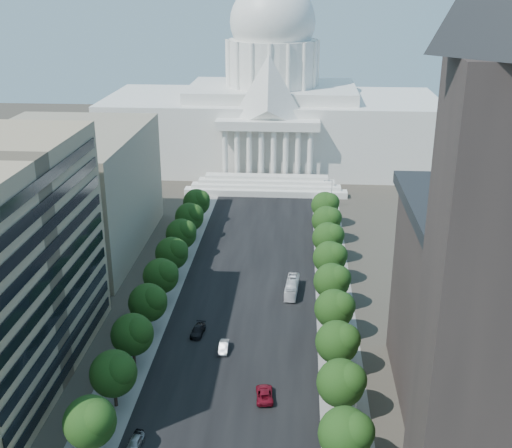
% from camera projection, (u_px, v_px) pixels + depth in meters
% --- Properties ---
extents(road_asphalt, '(30.00, 260.00, 0.01)m').
position_uv_depth(road_asphalt, '(252.00, 269.00, 153.33)').
color(road_asphalt, black).
rests_on(road_asphalt, ground).
extents(sidewalk_left, '(8.00, 260.00, 0.02)m').
position_uv_depth(sidewalk_left, '(174.00, 267.00, 154.59)').
color(sidewalk_left, gray).
rests_on(sidewalk_left, ground).
extents(sidewalk_right, '(8.00, 260.00, 0.02)m').
position_uv_depth(sidewalk_right, '(332.00, 271.00, 152.07)').
color(sidewalk_right, gray).
rests_on(sidewalk_right, ground).
extents(capitol, '(120.00, 56.00, 73.00)m').
position_uv_depth(capitol, '(272.00, 110.00, 234.60)').
color(capitol, white).
rests_on(capitol, ground).
extents(office_block_left_far, '(38.00, 52.00, 30.00)m').
position_uv_depth(office_block_left_far, '(64.00, 192.00, 160.47)').
color(office_block_left_far, gray).
rests_on(office_block_left_far, ground).
extents(tree_l_b, '(7.79, 7.60, 9.97)m').
position_uv_depth(tree_l_b, '(92.00, 421.00, 90.52)').
color(tree_l_b, '#33261C').
rests_on(tree_l_b, ground).
extents(tree_l_c, '(7.79, 7.60, 9.97)m').
position_uv_depth(tree_l_c, '(115.00, 373.00, 101.70)').
color(tree_l_c, '#33261C').
rests_on(tree_l_c, ground).
extents(tree_l_d, '(7.79, 7.60, 9.97)m').
position_uv_depth(tree_l_d, '(134.00, 334.00, 112.88)').
color(tree_l_d, '#33261C').
rests_on(tree_l_d, ground).
extents(tree_l_e, '(7.79, 7.60, 9.97)m').
position_uv_depth(tree_l_e, '(149.00, 302.00, 124.06)').
color(tree_l_e, '#33261C').
rests_on(tree_l_e, ground).
extents(tree_l_f, '(7.79, 7.60, 9.97)m').
position_uv_depth(tree_l_f, '(162.00, 275.00, 135.24)').
color(tree_l_f, '#33261C').
rests_on(tree_l_f, ground).
extents(tree_l_g, '(7.79, 7.60, 9.97)m').
position_uv_depth(tree_l_g, '(173.00, 253.00, 146.42)').
color(tree_l_g, '#33261C').
rests_on(tree_l_g, ground).
extents(tree_l_h, '(7.79, 7.60, 9.97)m').
position_uv_depth(tree_l_h, '(182.00, 233.00, 157.61)').
color(tree_l_h, '#33261C').
rests_on(tree_l_h, ground).
extents(tree_l_i, '(7.79, 7.60, 9.97)m').
position_uv_depth(tree_l_i, '(190.00, 216.00, 168.79)').
color(tree_l_i, '#33261C').
rests_on(tree_l_i, ground).
extents(tree_l_j, '(7.79, 7.60, 9.97)m').
position_uv_depth(tree_l_j, '(198.00, 202.00, 179.97)').
color(tree_l_j, '#33261C').
rests_on(tree_l_j, ground).
extents(tree_r_b, '(7.79, 7.60, 9.97)m').
position_uv_depth(tree_r_b, '(348.00, 433.00, 88.13)').
color(tree_r_b, '#33261C').
rests_on(tree_r_b, ground).
extents(tree_r_c, '(7.79, 7.60, 9.97)m').
position_uv_depth(tree_r_c, '(343.00, 382.00, 99.31)').
color(tree_r_c, '#33261C').
rests_on(tree_r_c, ground).
extents(tree_r_d, '(7.79, 7.60, 9.97)m').
position_uv_depth(tree_r_d, '(339.00, 341.00, 110.49)').
color(tree_r_d, '#33261C').
rests_on(tree_r_d, ground).
extents(tree_r_e, '(7.79, 7.60, 9.97)m').
position_uv_depth(tree_r_e, '(336.00, 308.00, 121.67)').
color(tree_r_e, '#33261C').
rests_on(tree_r_e, ground).
extents(tree_r_f, '(7.79, 7.60, 9.97)m').
position_uv_depth(tree_r_f, '(333.00, 280.00, 132.86)').
color(tree_r_f, '#33261C').
rests_on(tree_r_f, ground).
extents(tree_r_g, '(7.79, 7.60, 9.97)m').
position_uv_depth(tree_r_g, '(331.00, 257.00, 144.04)').
color(tree_r_g, '#33261C').
rests_on(tree_r_g, ground).
extents(tree_r_h, '(7.79, 7.60, 9.97)m').
position_uv_depth(tree_r_h, '(329.00, 237.00, 155.22)').
color(tree_r_h, '#33261C').
rests_on(tree_r_h, ground).
extents(tree_r_i, '(7.79, 7.60, 9.97)m').
position_uv_depth(tree_r_i, '(328.00, 220.00, 166.40)').
color(tree_r_i, '#33261C').
rests_on(tree_r_i, ground).
extents(tree_r_j, '(7.79, 7.60, 9.97)m').
position_uv_depth(tree_r_j, '(326.00, 205.00, 177.58)').
color(tree_r_j, '#33261C').
rests_on(tree_r_j, ground).
extents(streetlight_b, '(2.61, 0.44, 9.00)m').
position_uv_depth(streetlight_b, '(353.00, 389.00, 98.68)').
color(streetlight_b, gray).
rests_on(streetlight_b, ground).
extents(streetlight_c, '(2.61, 0.44, 9.00)m').
position_uv_depth(streetlight_c, '(344.00, 311.00, 121.98)').
color(streetlight_c, gray).
rests_on(streetlight_c, ground).
extents(streetlight_d, '(2.61, 0.44, 9.00)m').
position_uv_depth(streetlight_d, '(338.00, 258.00, 145.27)').
color(streetlight_d, gray).
rests_on(streetlight_d, ground).
extents(streetlight_e, '(2.61, 0.44, 9.00)m').
position_uv_depth(streetlight_e, '(333.00, 219.00, 168.56)').
color(streetlight_e, gray).
rests_on(streetlight_e, ground).
extents(streetlight_f, '(2.61, 0.44, 9.00)m').
position_uv_depth(streetlight_f, '(330.00, 190.00, 191.86)').
color(streetlight_f, gray).
rests_on(streetlight_f, ground).
extents(car_dark_a, '(2.00, 3.95, 1.29)m').
position_uv_depth(car_dark_a, '(136.00, 438.00, 95.81)').
color(car_dark_a, black).
rests_on(car_dark_a, ground).
extents(car_silver, '(1.65, 4.73, 1.56)m').
position_uv_depth(car_silver, '(224.00, 347.00, 119.35)').
color(car_silver, '#9E9FA5').
rests_on(car_silver, ground).
extents(car_red, '(3.28, 6.15, 1.64)m').
position_uv_depth(car_red, '(264.00, 394.00, 105.77)').
color(car_red, maroon).
rests_on(car_red, ground).
extents(car_dark_b, '(2.73, 5.61, 1.57)m').
position_uv_depth(car_dark_b, '(198.00, 331.00, 124.89)').
color(car_dark_b, black).
rests_on(car_dark_b, ground).
extents(car_parked, '(2.33, 4.87, 1.61)m').
position_uv_depth(car_parked, '(135.00, 443.00, 94.59)').
color(car_parked, '#9A9CA2').
rests_on(car_parked, ground).
extents(city_bus, '(3.23, 10.65, 2.92)m').
position_uv_depth(city_bus, '(292.00, 287.00, 141.10)').
color(city_bus, white).
rests_on(city_bus, ground).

